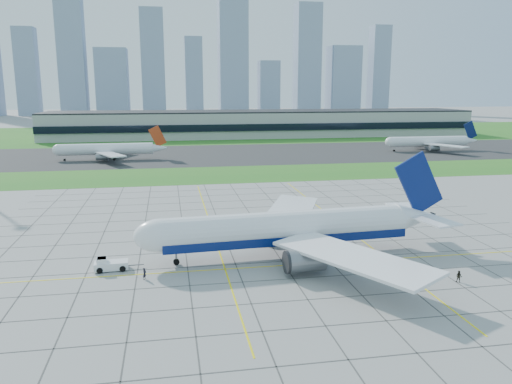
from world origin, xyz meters
The scene contains 13 objects.
ground centered at (0.00, 0.00, 0.00)m, with size 1400.00×1400.00×0.00m, color #9B9B96.
grass_median centered at (0.00, 90.00, 0.02)m, with size 700.00×35.00×0.04m, color #216B1E.
asphalt_taxiway centered at (0.00, 145.00, 0.03)m, with size 700.00×75.00×0.04m, color #383838.
grass_far centered at (0.00, 255.00, 0.02)m, with size 700.00×145.00×0.04m, color #216B1E.
apron_markings centered at (0.43, 11.09, 0.02)m, with size 120.00×130.00×0.03m.
terminal centered at (40.00, 229.87, 7.89)m, with size 260.00×43.00×15.80m.
city_skyline centered at (-8.71, 520.00, 59.09)m, with size 523.00×32.40×160.00m.
airliner centered at (1.79, 2.84, 4.86)m, with size 56.53×57.13×17.78m.
pushback_tug centered at (-28.45, 0.82, 0.97)m, with size 7.87×3.04×2.17m.
crew_near centered at (-22.70, -4.25, 0.92)m, with size 0.67×0.44×1.85m, color black.
crew_far centered at (24.27, -13.86, 0.92)m, with size 0.90×0.70×1.85m, color black.
distant_jet_1 centered at (-43.07, 134.45, 4.49)m, with size 43.58×42.66×14.08m.
distant_jet_2 centered at (104.19, 140.30, 4.49)m, with size 44.54×42.66×14.08m.
Camera 1 is at (-18.44, -78.70, 28.72)m, focal length 35.00 mm.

